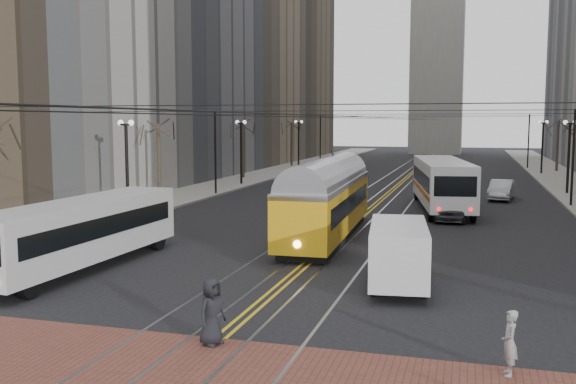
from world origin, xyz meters
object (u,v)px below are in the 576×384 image
Objects in this scene: streetcar at (327,207)px; sedan_grey at (451,208)px; pedestrian_a at (212,311)px; rear_bus at (442,185)px; transit_bus at (82,235)px; pedestrian_b at (510,343)px; cargo_van at (398,256)px; sedan_silver at (501,190)px.

sedan_grey is at bearing 50.34° from streetcar.
pedestrian_a is at bearing -101.16° from sedan_grey.
rear_bus is 4.51m from sedan_grey.
sedan_grey is at bearing -89.17° from rear_bus.
transit_bus is 21.68m from sedan_grey.
cargo_van is at bearing -161.39° from pedestrian_b.
rear_bus is 28.01m from pedestrian_b.
pedestrian_a reaches higher than sedan_grey.
transit_bus reaches higher than sedan_silver.
cargo_van is (12.28, 0.61, -0.25)m from transit_bus.
streetcar is at bearing 21.16° from pedestrian_a.
pedestrian_b is at bearing -84.10° from sedan_silver.
pedestrian_a is (-8.55, -34.64, 0.16)m from sedan_silver.
pedestrian_a is (-4.01, -7.22, -0.22)m from cargo_van.
cargo_van reaches higher than sedan_grey.
streetcar reaches higher than pedestrian_b.
streetcar is (7.78, 9.33, 0.19)m from transit_bus.
cargo_van is 16.33m from sedan_grey.
pedestrian_a is at bearing -108.52° from rear_bus.
cargo_van is 3.30× the size of pedestrian_b.
streetcar is at bearing -122.17° from rear_bus.
sedan_grey is at bearing 78.51° from cargo_van.
sedan_silver is at bearing 171.86° from pedestrian_b.
pedestrian_b is (7.34, 0.00, -0.12)m from pedestrian_a.
transit_bus is at bearing 175.94° from cargo_van.
pedestrian_b is at bearing -70.59° from pedestrian_a.
pedestrian_a reaches higher than sedan_silver.
sedan_silver is at bearing 62.09° from streetcar.
transit_bus is 16.96m from pedestrian_b.
cargo_van is at bearing -100.73° from rear_bus.
pedestrian_a is (-5.32, -23.50, 0.14)m from sedan_grey.
streetcar is at bearing 110.38° from cargo_van.
pedestrian_b is (2.02, -23.50, 0.02)m from sedan_grey.
pedestrian_a is at bearing -95.97° from sedan_silver.
transit_bus is 0.83× the size of streetcar.
transit_bus is at bearing -130.35° from rear_bus.
streetcar is 9.56m from sedan_grey.
pedestrian_b is at bearing -65.96° from streetcar.
cargo_van is at bearing -91.50° from sedan_silver.
cargo_van is 27.79m from sedan_silver.
rear_bus reaches higher than streetcar.
streetcar is 15.97m from pedestrian_a.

